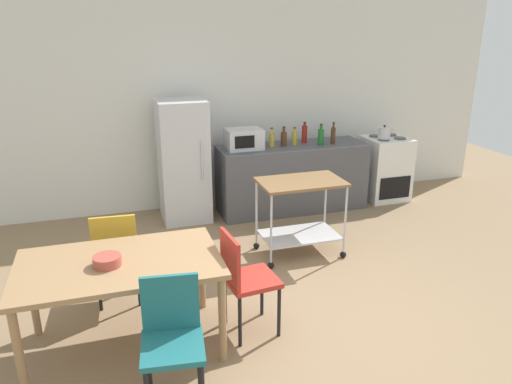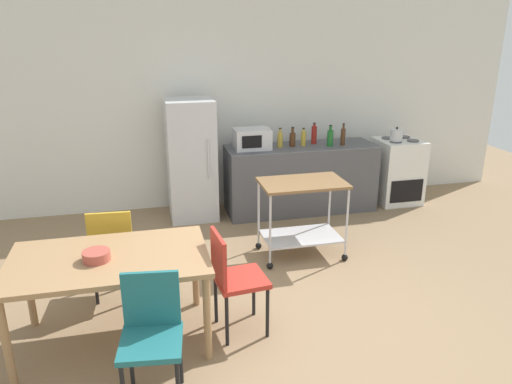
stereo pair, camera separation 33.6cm
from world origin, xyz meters
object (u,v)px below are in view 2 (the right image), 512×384
(kitchen_cart, at_px, (302,206))
(kettle, at_px, (396,135))
(bottle_hot_sauce, at_px, (330,138))
(refrigerator, at_px, (191,160))
(chair_red, at_px, (233,275))
(bottle_soda, at_px, (303,138))
(bottle_sparkling_water, at_px, (343,136))
(bottle_olive_oil, at_px, (280,139))
(chair_teal, at_px, (151,331))
(chair_mustard, at_px, (113,246))
(bottle_sesame_oil, at_px, (292,139))
(stove_oven, at_px, (397,171))
(fruit_bowl, at_px, (96,256))
(dining_table, at_px, (109,266))
(microwave, at_px, (252,139))
(bottle_vinegar, at_px, (314,135))

(kitchen_cart, height_order, kettle, kettle)
(bottle_hot_sauce, bearing_deg, refrigerator, 174.33)
(chair_red, xyz_separation_m, kitchen_cart, (0.99, 1.23, 0.05))
(chair_red, bearing_deg, kettle, -53.85)
(bottle_soda, height_order, kettle, bottle_soda)
(bottle_sparkling_water, bearing_deg, kitchen_cart, -127.97)
(bottle_olive_oil, relative_size, kettle, 1.05)
(bottle_olive_oil, bearing_deg, chair_teal, -119.36)
(chair_mustard, bearing_deg, bottle_sesame_oil, -137.70)
(stove_oven, bearing_deg, bottle_sparkling_water, -173.94)
(bottle_soda, height_order, fruit_bowl, bottle_soda)
(kitchen_cart, bearing_deg, dining_table, -149.40)
(bottle_olive_oil, bearing_deg, microwave, -179.95)
(bottle_sesame_oil, height_order, bottle_sparkling_water, bottle_sparkling_water)
(chair_mustard, distance_m, refrigerator, 2.11)
(refrigerator, bearing_deg, chair_red, -89.38)
(dining_table, height_order, bottle_sesame_oil, bottle_sesame_oil)
(kitchen_cart, bearing_deg, chair_teal, -131.93)
(chair_mustard, distance_m, fruit_bowl, 0.79)
(bottle_hot_sauce, bearing_deg, chair_mustard, -148.32)
(chair_red, bearing_deg, stove_oven, -53.94)
(kitchen_cart, distance_m, microwave, 1.44)
(bottle_vinegar, distance_m, kettle, 1.14)
(dining_table, height_order, refrigerator, refrigerator)
(chair_red, distance_m, bottle_sparkling_water, 3.21)
(microwave, xyz_separation_m, bottle_hot_sauce, (1.04, -0.09, -0.02))
(dining_table, xyz_separation_m, bottle_soda, (2.40, 2.49, 0.33))
(dining_table, xyz_separation_m, bottle_hot_sauce, (2.73, 2.39, 0.34))
(bottle_soda, xyz_separation_m, bottle_hot_sauce, (0.34, -0.10, 0.01))
(bottle_sesame_oil, relative_size, fruit_bowl, 1.25)
(bottle_olive_oil, bearing_deg, bottle_hot_sauce, -7.93)
(bottle_sesame_oil, relative_size, kettle, 1.07)
(chair_mustard, distance_m, chair_teal, 1.43)
(bottle_sparkling_water, bearing_deg, stove_oven, 6.06)
(bottle_sparkling_water, bearing_deg, chair_red, -128.44)
(bottle_soda, bearing_deg, kitchen_cart, -108.74)
(refrigerator, distance_m, bottle_sparkling_water, 2.02)
(chair_teal, bearing_deg, refrigerator, 86.16)
(bottle_olive_oil, height_order, bottle_sparkling_water, bottle_sparkling_water)
(bottle_hot_sauce, distance_m, kettle, 0.96)
(refrigerator, bearing_deg, chair_mustard, -116.32)
(bottle_hot_sauce, bearing_deg, kettle, 0.04)
(bottle_sparkling_water, distance_m, fruit_bowl, 3.87)
(dining_table, height_order, stove_oven, stove_oven)
(bottle_hot_sauce, bearing_deg, bottle_soda, 163.62)
(chair_mustard, xyz_separation_m, bottle_soda, (2.41, 1.79, 0.48))
(chair_red, distance_m, bottle_soda, 3.00)
(refrigerator, height_order, kettle, refrigerator)
(bottle_olive_oil, relative_size, bottle_sparkling_water, 0.86)
(stove_oven, height_order, refrigerator, refrigerator)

